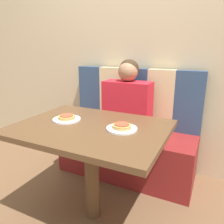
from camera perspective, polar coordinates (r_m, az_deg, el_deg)
ground_plane at (r=1.80m, az=-4.92°, el=-25.18°), size 12.00×12.00×0.00m
wall_back at (r=2.21m, az=7.46°, el=19.07°), size 7.00×0.05×2.60m
booth_seat at (r=2.15m, az=3.78°, el=-10.47°), size 1.26×0.49×0.44m
booth_backrest at (r=2.17m, az=6.10°, el=3.81°), size 1.26×0.08×0.57m
dining_table at (r=1.47m, az=-5.50°, el=-6.94°), size 0.98×0.74×0.70m
person at (r=1.98m, az=4.09°, el=3.28°), size 0.43×0.21×0.66m
plate_left at (r=1.56m, az=-11.75°, el=-1.91°), size 0.19×0.19×0.01m
plate_right at (r=1.36m, az=2.58°, el=-4.38°), size 0.19×0.19×0.01m
pizza_left at (r=1.56m, az=-11.79°, el=-1.27°), size 0.12×0.12×0.03m
pizza_right at (r=1.35m, az=2.59°, el=-3.65°), size 0.12×0.12×0.03m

